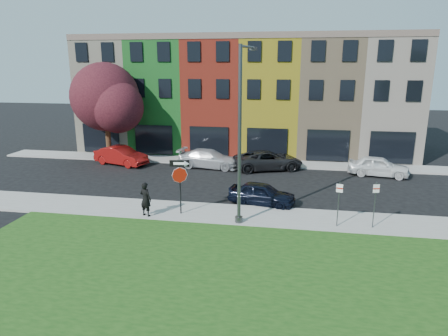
% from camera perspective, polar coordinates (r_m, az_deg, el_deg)
% --- Properties ---
extents(ground, '(120.00, 120.00, 0.00)m').
position_cam_1_polar(ground, '(19.03, 2.68, -10.29)').
color(ground, black).
rests_on(ground, ground).
extents(sidewalk_near, '(40.00, 3.00, 0.12)m').
position_cam_1_polar(sidewalk_near, '(21.64, 8.99, -7.11)').
color(sidewalk_near, gray).
rests_on(sidewalk_near, ground).
extents(sidewalk_far, '(40.00, 2.40, 0.12)m').
position_cam_1_polar(sidewalk_far, '(33.49, 0.82, 0.91)').
color(sidewalk_far, gray).
rests_on(sidewalk_far, ground).
extents(rowhouse_block, '(30.00, 10.12, 10.00)m').
position_cam_1_polar(rowhouse_block, '(38.70, 3.04, 10.15)').
color(rowhouse_block, '#B9B39A').
rests_on(rowhouse_block, ground).
extents(stop_sign, '(1.05, 0.17, 2.98)m').
position_cam_1_polar(stop_sign, '(21.33, -6.34, -1.12)').
color(stop_sign, black).
rests_on(stop_sign, sidewalk_near).
extents(man, '(0.95, 0.86, 1.86)m').
position_cam_1_polar(man, '(21.67, -11.14, -4.39)').
color(man, black).
rests_on(man, sidewalk_near).
extents(sedan_near, '(3.08, 4.51, 1.33)m').
position_cam_1_polar(sedan_near, '(23.45, 5.44, -3.69)').
color(sedan_near, black).
rests_on(sedan_near, ground).
extents(parked_car_red, '(4.24, 5.51, 1.51)m').
position_cam_1_polar(parked_car_red, '(33.65, -14.49, 1.72)').
color(parked_car_red, maroon).
rests_on(parked_car_red, ground).
extents(parked_car_silver, '(3.12, 5.43, 1.45)m').
position_cam_1_polar(parked_car_silver, '(31.69, -2.12, 1.34)').
color(parked_car_silver, '#B5B5BA').
rests_on(parked_car_silver, ground).
extents(parked_car_dark, '(5.88, 6.94, 1.49)m').
position_cam_1_polar(parked_car_dark, '(31.28, 6.31, 1.12)').
color(parked_car_dark, black).
rests_on(parked_car_dark, ground).
extents(parked_car_white, '(3.15, 4.87, 1.47)m').
position_cam_1_polar(parked_car_white, '(31.44, 21.21, 0.24)').
color(parked_car_white, white).
rests_on(parked_car_white, ground).
extents(street_lamp, '(0.76, 2.56, 8.80)m').
position_cam_1_polar(street_lamp, '(19.69, 2.42, 4.51)').
color(street_lamp, '#414446').
rests_on(street_lamp, sidewalk_near).
extents(parking_sign_a, '(0.31, 0.13, 2.32)m').
position_cam_1_polar(parking_sign_a, '(20.55, 16.07, -4.26)').
color(parking_sign_a, '#414446').
rests_on(parking_sign_a, sidewalk_near).
extents(parking_sign_b, '(0.31, 0.12, 2.37)m').
position_cam_1_polar(parking_sign_b, '(20.93, 20.78, -4.25)').
color(parking_sign_b, '#414446').
rests_on(parking_sign_b, sidewalk_near).
extents(tree_purple, '(6.77, 5.92, 8.06)m').
position_cam_1_polar(tree_purple, '(35.04, -16.40, 9.48)').
color(tree_purple, black).
rests_on(tree_purple, sidewalk_far).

